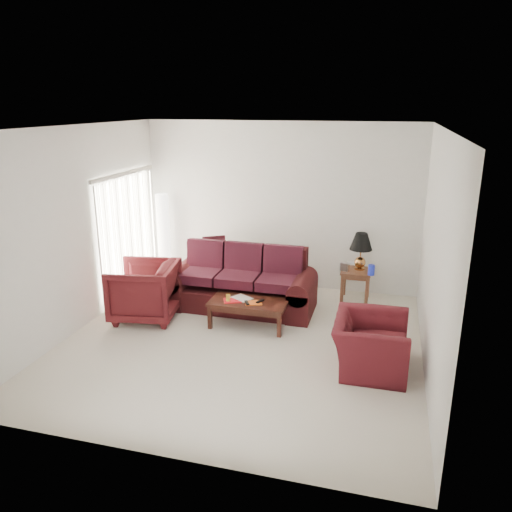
{
  "coord_description": "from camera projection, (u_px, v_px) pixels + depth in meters",
  "views": [
    {
      "loc": [
        1.9,
        -6.19,
        3.3
      ],
      "look_at": [
        0.0,
        0.85,
        1.05
      ],
      "focal_mm": 35.0,
      "sensor_mm": 36.0,
      "label": 1
    }
  ],
  "objects": [
    {
      "name": "floor",
      "position": [
        241.0,
        343.0,
        7.16
      ],
      "size": [
        5.0,
        5.0,
        0.0
      ],
      "primitive_type": "plane",
      "color": "beige",
      "rests_on": "ground"
    },
    {
      "name": "blinds",
      "position": [
        128.0,
        236.0,
        8.64
      ],
      "size": [
        0.1,
        2.0,
        2.16
      ],
      "primitive_type": "cube",
      "color": "silver",
      "rests_on": "ground"
    },
    {
      "name": "sofa",
      "position": [
        240.0,
        280.0,
        8.23
      ],
      "size": [
        2.48,
        1.14,
        1.0
      ],
      "primitive_type": null,
      "rotation": [
        0.0,
        0.0,
        0.03
      ],
      "color": "black",
      "rests_on": "ground"
    },
    {
      "name": "throw_pillow",
      "position": [
        214.0,
        247.0,
        9.18
      ],
      "size": [
        0.45,
        0.38,
        0.42
      ],
      "primitive_type": "cube",
      "rotation": [
        -0.21,
        0.0,
        0.54
      ],
      "color": "black",
      "rests_on": "sofa"
    },
    {
      "name": "end_table",
      "position": [
        355.0,
        285.0,
        8.62
      ],
      "size": [
        0.53,
        0.53,
        0.55
      ],
      "primitive_type": null,
      "rotation": [
        0.0,
        0.0,
        -0.05
      ],
      "color": "#502A1B",
      "rests_on": "ground"
    },
    {
      "name": "table_lamp",
      "position": [
        361.0,
        251.0,
        8.49
      ],
      "size": [
        0.43,
        0.43,
        0.64
      ],
      "primitive_type": null,
      "rotation": [
        0.0,
        0.0,
        0.14
      ],
      "color": "#BD7A3B",
      "rests_on": "end_table"
    },
    {
      "name": "clock",
      "position": [
        344.0,
        267.0,
        8.49
      ],
      "size": [
        0.15,
        0.1,
        0.14
      ],
      "primitive_type": "cube",
      "rotation": [
        0.0,
        0.0,
        -0.41
      ],
      "color": "#BCBDC1",
      "rests_on": "end_table"
    },
    {
      "name": "blue_canister",
      "position": [
        371.0,
        270.0,
        8.28
      ],
      "size": [
        0.13,
        0.13,
        0.17
      ],
      "primitive_type": "cylinder",
      "rotation": [
        0.0,
        0.0,
        -0.28
      ],
      "color": "#1C29B7",
      "rests_on": "end_table"
    },
    {
      "name": "picture_frame",
      "position": [
        351.0,
        263.0,
        8.67
      ],
      "size": [
        0.14,
        0.17,
        0.05
      ],
      "primitive_type": "cube",
      "rotation": [
        1.36,
        0.0,
        -0.03
      ],
      "color": "silver",
      "rests_on": "end_table"
    },
    {
      "name": "floor_lamp",
      "position": [
        164.0,
        237.0,
        9.48
      ],
      "size": [
        0.33,
        0.33,
        1.7
      ],
      "primitive_type": null,
      "rotation": [
        0.0,
        0.0,
        0.21
      ],
      "color": "white",
      "rests_on": "ground"
    },
    {
      "name": "armchair_left",
      "position": [
        144.0,
        291.0,
        7.86
      ],
      "size": [
        1.15,
        1.12,
        0.91
      ],
      "primitive_type": "imported",
      "rotation": [
        0.0,
        0.0,
        -1.4
      ],
      "color": "#440F13",
      "rests_on": "ground"
    },
    {
      "name": "armchair_right",
      "position": [
        370.0,
        344.0,
        6.38
      ],
      "size": [
        0.93,
        1.06,
        0.69
      ],
      "primitive_type": "imported",
      "rotation": [
        0.0,
        0.0,
        1.58
      ],
      "color": "#461016",
      "rests_on": "ground"
    },
    {
      "name": "coffee_table",
      "position": [
        248.0,
        313.0,
        7.64
      ],
      "size": [
        1.18,
        0.6,
        0.41
      ],
      "primitive_type": null,
      "rotation": [
        0.0,
        0.0,
        0.01
      ],
      "color": "black",
      "rests_on": "ground"
    },
    {
      "name": "magazine_red",
      "position": [
        233.0,
        301.0,
        7.57
      ],
      "size": [
        0.32,
        0.29,
        0.02
      ],
      "primitive_type": "cube",
      "rotation": [
        0.0,
        0.0,
        0.4
      ],
      "color": "red",
      "rests_on": "coffee_table"
    },
    {
      "name": "magazine_white",
      "position": [
        242.0,
        298.0,
        7.66
      ],
      "size": [
        0.36,
        0.33,
        0.02
      ],
      "primitive_type": "cube",
      "rotation": [
        0.0,
        0.0,
        -0.53
      ],
      "color": "beige",
      "rests_on": "coffee_table"
    },
    {
      "name": "magazine_orange",
      "position": [
        253.0,
        303.0,
        7.49
      ],
      "size": [
        0.3,
        0.27,
        0.01
      ],
      "primitive_type": "cube",
      "rotation": [
        0.0,
        0.0,
        0.38
      ],
      "color": "#D25718",
      "rests_on": "coffee_table"
    },
    {
      "name": "remote_a",
      "position": [
        247.0,
        303.0,
        7.44
      ],
      "size": [
        0.11,
        0.16,
        0.02
      ],
      "primitive_type": "cube",
      "rotation": [
        0.0,
        0.0,
        0.5
      ],
      "color": "black",
      "rests_on": "coffee_table"
    },
    {
      "name": "remote_b",
      "position": [
        260.0,
        301.0,
        7.5
      ],
      "size": [
        0.1,
        0.16,
        0.02
      ],
      "primitive_type": "cube",
      "rotation": [
        0.0,
        0.0,
        -0.4
      ],
      "color": "black",
      "rests_on": "coffee_table"
    },
    {
      "name": "yellow_glass",
      "position": [
        228.0,
        298.0,
        7.54
      ],
      "size": [
        0.07,
        0.07,
        0.11
      ],
      "primitive_type": "cylinder",
      "rotation": [
        0.0,
        0.0,
        0.13
      ],
      "color": "gold",
      "rests_on": "coffee_table"
    }
  ]
}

